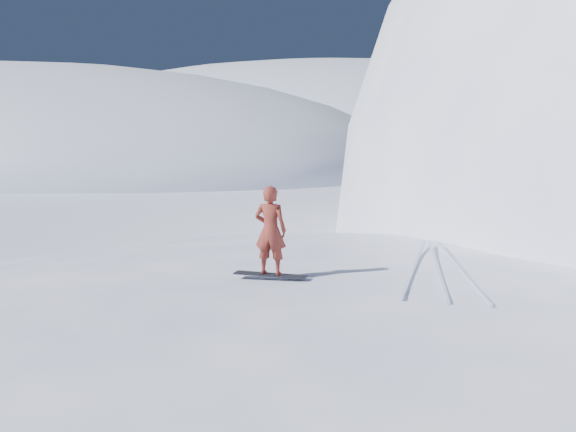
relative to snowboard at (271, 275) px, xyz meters
The scene contains 6 objects.
near_ridge 5.05m from the snowboard, 12.14° to the left, with size 36.00×28.00×4.80m, color white.
far_ridge_c 114.02m from the snowboard, 108.76° to the left, with size 140.00×90.00×36.00m, color white.
wind_bumps 3.68m from the snowboard, ahead, with size 16.00×14.40×1.00m.
snowboard is the anchor object (origin of this frame).
snowboarder 0.92m from the snowboard, ahead, with size 0.66×0.44×1.82m, color maroon.
board_tracks 3.72m from the snowboard, 34.44° to the left, with size 2.13×5.98×0.04m.
Camera 1 is at (1.58, -9.80, 5.42)m, focal length 40.00 mm.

